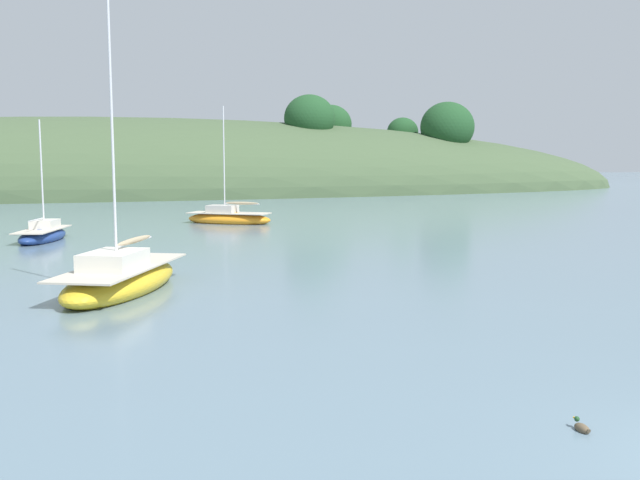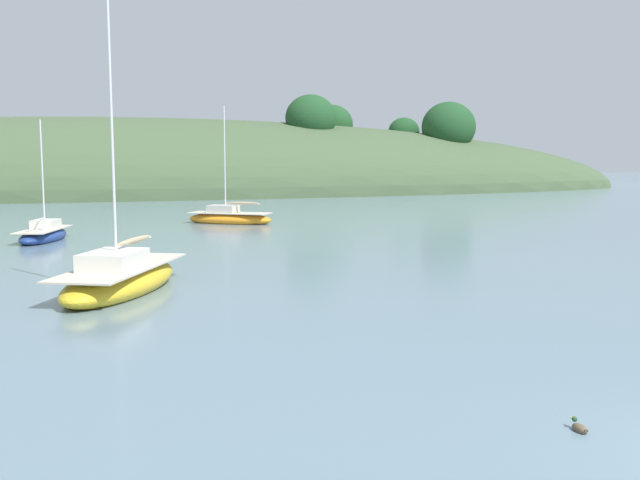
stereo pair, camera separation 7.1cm
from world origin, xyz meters
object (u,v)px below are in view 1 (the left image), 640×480
at_px(duck_trailing, 582,428).
at_px(sailboat_yellow_far, 228,218).
at_px(sailboat_cream_ketch, 121,279).
at_px(sailboat_navy_dinghy, 43,235).

bearing_deg(duck_trailing, sailboat_yellow_far, 86.35).
xyz_separation_m(sailboat_yellow_far, duck_trailing, (-2.51, -39.41, -0.34)).
xyz_separation_m(sailboat_cream_ketch, duck_trailing, (6.36, -15.24, -0.39)).
xyz_separation_m(sailboat_cream_ketch, sailboat_yellow_far, (8.88, 24.16, -0.05)).
bearing_deg(sailboat_navy_dinghy, sailboat_yellow_far, 30.70).
distance_m(sailboat_cream_ketch, sailboat_yellow_far, 25.74).
relative_size(sailboat_cream_ketch, sailboat_navy_dinghy, 1.53).
relative_size(sailboat_navy_dinghy, duck_trailing, 16.13).
xyz_separation_m(sailboat_navy_dinghy, sailboat_yellow_far, (11.98, 7.11, 0.05)).
bearing_deg(sailboat_yellow_far, sailboat_cream_ketch, -110.17).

